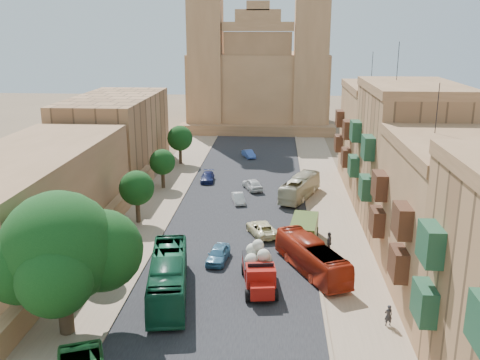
# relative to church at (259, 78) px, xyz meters

# --- Properties ---
(road_surface) EXTENTS (14.00, 140.00, 0.01)m
(road_surface) POSITION_rel_church_xyz_m (0.00, -48.61, -9.51)
(road_surface) COLOR black
(road_surface) RESTS_ON ground
(sidewalk_east) EXTENTS (5.00, 140.00, 0.01)m
(sidewalk_east) POSITION_rel_church_xyz_m (9.50, -48.61, -9.51)
(sidewalk_east) COLOR #91785F
(sidewalk_east) RESTS_ON ground
(sidewalk_west) EXTENTS (5.00, 140.00, 0.01)m
(sidewalk_west) POSITION_rel_church_xyz_m (-9.50, -48.61, -9.51)
(sidewalk_west) COLOR #91785F
(sidewalk_west) RESTS_ON ground
(kerb_east) EXTENTS (0.25, 140.00, 0.12)m
(kerb_east) POSITION_rel_church_xyz_m (7.00, -48.61, -9.46)
(kerb_east) COLOR #91785F
(kerb_east) RESTS_ON ground
(kerb_west) EXTENTS (0.25, 140.00, 0.12)m
(kerb_west) POSITION_rel_church_xyz_m (-7.00, -48.61, -9.46)
(kerb_west) COLOR #91785F
(kerb_west) RESTS_ON ground
(townhouse_b) EXTENTS (9.00, 14.00, 14.90)m
(townhouse_b) POSITION_rel_church_xyz_m (15.95, -67.61, -3.86)
(townhouse_b) COLOR #9B6D46
(townhouse_b) RESTS_ON ground
(townhouse_c) EXTENTS (9.00, 14.00, 17.40)m
(townhouse_c) POSITION_rel_church_xyz_m (15.95, -53.61, -2.61)
(townhouse_c) COLOR #A5744B
(townhouse_c) RESTS_ON ground
(townhouse_d) EXTENTS (9.00, 14.00, 15.90)m
(townhouse_d) POSITION_rel_church_xyz_m (15.95, -39.61, -3.36)
(townhouse_d) COLOR #9B6D46
(townhouse_d) RESTS_ON ground
(west_wall) EXTENTS (1.00, 40.00, 1.80)m
(west_wall) POSITION_rel_church_xyz_m (-12.50, -58.61, -8.62)
(west_wall) COLOR #9B6D46
(west_wall) RESTS_ON ground
(west_building_low) EXTENTS (10.00, 28.00, 8.40)m
(west_building_low) POSITION_rel_church_xyz_m (-18.00, -60.61, -5.32)
(west_building_low) COLOR brown
(west_building_low) RESTS_ON ground
(west_building_mid) EXTENTS (10.00, 22.00, 10.00)m
(west_building_mid) POSITION_rel_church_xyz_m (-18.00, -34.61, -4.52)
(west_building_mid) COLOR #A5744B
(west_building_mid) RESTS_ON ground
(church) EXTENTS (28.00, 22.50, 36.30)m
(church) POSITION_rel_church_xyz_m (0.00, 0.00, 0.00)
(church) COLOR #9B6D46
(church) RESTS_ON ground
(ficus_tree) EXTENTS (9.29, 8.54, 9.29)m
(ficus_tree) POSITION_rel_church_xyz_m (-9.42, -74.61, -4.03)
(ficus_tree) COLOR #34271A
(ficus_tree) RESTS_ON ground
(street_tree_a) EXTENTS (3.00, 3.00, 4.62)m
(street_tree_a) POSITION_rel_church_xyz_m (-10.00, -66.61, -6.43)
(street_tree_a) COLOR #34271A
(street_tree_a) RESTS_ON ground
(street_tree_b) EXTENTS (3.44, 3.44, 5.28)m
(street_tree_b) POSITION_rel_church_xyz_m (-10.00, -54.61, -5.98)
(street_tree_b) COLOR #34271A
(street_tree_b) RESTS_ON ground
(street_tree_c) EXTENTS (3.09, 3.09, 4.76)m
(street_tree_c) POSITION_rel_church_xyz_m (-10.00, -42.61, -6.34)
(street_tree_c) COLOR #34271A
(street_tree_c) RESTS_ON ground
(street_tree_d) EXTENTS (3.57, 3.57, 5.48)m
(street_tree_d) POSITION_rel_church_xyz_m (-10.00, -30.61, -5.84)
(street_tree_d) COLOR #34271A
(street_tree_d) RESTS_ON ground
(red_truck) EXTENTS (2.95, 6.04, 3.40)m
(red_truck) POSITION_rel_church_xyz_m (2.43, -67.59, -8.02)
(red_truck) COLOR #9B120B
(red_truck) RESTS_ON ground
(olive_pickup) EXTENTS (2.93, 5.37, 2.11)m
(olive_pickup) POSITION_rel_church_xyz_m (6.18, -58.61, -8.48)
(olive_pickup) COLOR #425620
(olive_pickup) RESTS_ON ground
(bus_green_north) EXTENTS (4.05, 10.82, 2.94)m
(bus_green_north) POSITION_rel_church_xyz_m (-4.00, -69.39, -8.04)
(bus_green_north) COLOR #155436
(bus_green_north) RESTS_ON ground
(bus_red_east) EXTENTS (5.76, 9.22, 2.55)m
(bus_red_east) POSITION_rel_church_xyz_m (6.50, -64.81, -8.24)
(bus_red_east) COLOR #A72711
(bus_red_east) RESTS_ON ground
(bus_cream_east) EXTENTS (5.11, 9.03, 2.47)m
(bus_cream_east) POSITION_rel_church_xyz_m (6.33, -45.56, -8.28)
(bus_cream_east) COLOR #BFB797
(bus_cream_east) RESTS_ON ground
(car_blue_a) EXTENTS (1.99, 3.95, 1.29)m
(car_blue_a) POSITION_rel_church_xyz_m (-1.08, -63.31, -8.87)
(car_blue_a) COLOR teal
(car_blue_a) RESTS_ON ground
(car_white_a) EXTENTS (1.83, 3.42, 1.07)m
(car_white_a) POSITION_rel_church_xyz_m (-0.50, -47.80, -8.98)
(car_white_a) COLOR silver
(car_white_a) RESTS_ON ground
(car_cream) EXTENTS (3.58, 4.99, 1.26)m
(car_cream) POSITION_rel_church_xyz_m (2.36, -57.20, -8.88)
(car_cream) COLOR beige
(car_cream) RESTS_ON ground
(car_dkblue) EXTENTS (1.79, 3.98, 1.13)m
(car_dkblue) POSITION_rel_church_xyz_m (-5.00, -39.51, -8.95)
(car_dkblue) COLOR #121A4A
(car_dkblue) RESTS_ON ground
(car_white_b) EXTENTS (2.94, 4.27, 1.35)m
(car_white_b) POSITION_rel_church_xyz_m (0.82, -42.70, -8.84)
(car_white_b) COLOR silver
(car_white_b) RESTS_ON ground
(car_blue_b) EXTENTS (2.36, 3.62, 1.13)m
(car_blue_b) POSITION_rel_church_xyz_m (-0.50, -26.25, -8.95)
(car_blue_b) COLOR #3B5EBD
(car_blue_b) RESTS_ON ground
(pedestrian_a) EXTENTS (0.61, 0.47, 1.48)m
(pedestrian_a) POSITION_rel_church_xyz_m (10.98, -72.45, -8.78)
(pedestrian_a) COLOR #2A292C
(pedestrian_a) RESTS_ON ground
(pedestrian_c) EXTENTS (0.77, 1.19, 1.88)m
(pedestrian_c) POSITION_rel_church_xyz_m (8.23, -60.86, -8.58)
(pedestrian_c) COLOR #36373B
(pedestrian_c) RESTS_ON ground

